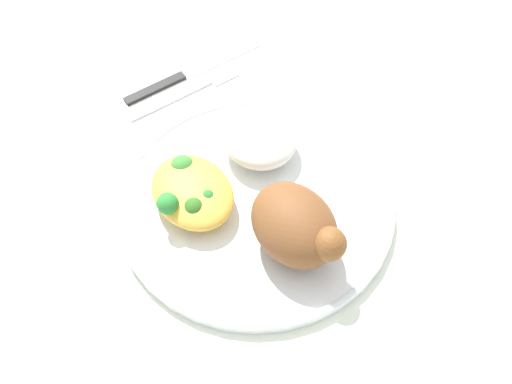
# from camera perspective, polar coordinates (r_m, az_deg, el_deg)

# --- Properties ---
(ground_plane) EXTENTS (2.00, 2.00, 0.00)m
(ground_plane) POSITION_cam_1_polar(r_m,az_deg,el_deg) (0.62, 0.00, -1.35)
(ground_plane) COLOR silver
(plate) EXTENTS (0.28, 0.28, 0.01)m
(plate) POSITION_cam_1_polar(r_m,az_deg,el_deg) (0.61, 0.00, -0.94)
(plate) COLOR white
(plate) RESTS_ON ground_plane
(roasted_chicken) EXTENTS (0.10, 0.07, 0.06)m
(roasted_chicken) POSITION_cam_1_polar(r_m,az_deg,el_deg) (0.55, 3.69, -3.34)
(roasted_chicken) COLOR brown
(roasted_chicken) RESTS_ON plate
(rice_pile) EXTENTS (0.08, 0.08, 0.04)m
(rice_pile) POSITION_cam_1_polar(r_m,az_deg,el_deg) (0.63, 0.36, 5.07)
(rice_pile) COLOR white
(rice_pile) RESTS_ON plate
(mac_cheese_with_broccoli) EXTENTS (0.10, 0.08, 0.04)m
(mac_cheese_with_broccoli) POSITION_cam_1_polar(r_m,az_deg,el_deg) (0.60, -6.18, 0.05)
(mac_cheese_with_broccoli) COLOR gold
(mac_cheese_with_broccoli) RESTS_ON plate
(fork) EXTENTS (0.02, 0.14, 0.01)m
(fork) POSITION_cam_1_polar(r_m,az_deg,el_deg) (0.73, -6.13, 9.69)
(fork) COLOR #B2B2B7
(fork) RESTS_ON ground_plane
(knife) EXTENTS (0.02, 0.19, 0.01)m
(knife) POSITION_cam_1_polar(r_m,az_deg,el_deg) (0.75, -7.00, 11.03)
(knife) COLOR black
(knife) RESTS_ON ground_plane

